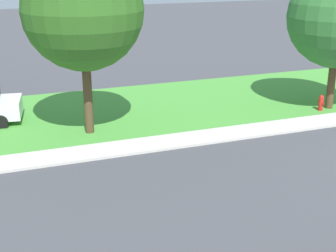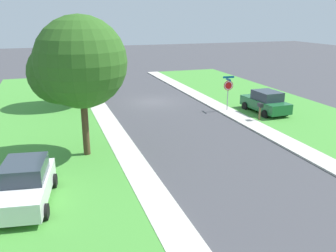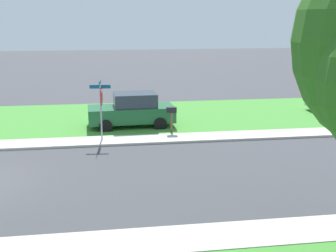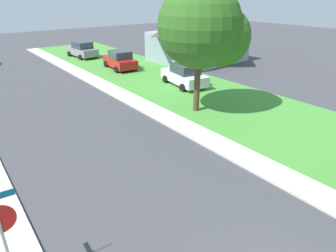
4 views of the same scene
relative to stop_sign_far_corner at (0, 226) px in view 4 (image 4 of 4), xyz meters
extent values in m
cube|color=beige|center=(9.50, 7.11, -1.84)|extent=(1.40, 56.00, 0.10)
cube|color=#479338|center=(14.20, 7.11, -1.85)|extent=(8.00, 56.00, 0.08)
cylinder|color=#9E9EA3|center=(0.00, -0.03, -0.59)|extent=(0.07, 0.07, 2.60)
cube|color=red|center=(13.23, 18.63, -1.19)|extent=(2.24, 4.46, 0.76)
cube|color=#2D3842|center=(13.21, 18.43, -0.47)|extent=(1.81, 2.26, 0.68)
cylinder|color=black|center=(12.48, 20.05, -1.57)|extent=(0.31, 0.66, 0.64)
cylinder|color=black|center=(14.27, 19.86, -1.57)|extent=(0.31, 0.66, 0.64)
cylinder|color=black|center=(12.20, 17.40, -1.57)|extent=(0.31, 0.66, 0.64)
cylinder|color=black|center=(13.99, 17.21, -1.57)|extent=(0.31, 0.66, 0.64)
cube|color=white|center=(14.50, 10.70, -1.19)|extent=(2.41, 4.52, 0.76)
cube|color=#2D3842|center=(14.47, 10.50, -0.47)|extent=(1.89, 2.31, 0.68)
cylinder|color=black|center=(13.81, 12.15, -1.57)|extent=(0.33, 0.67, 0.64)
cylinder|color=black|center=(15.59, 11.89, -1.57)|extent=(0.33, 0.67, 0.64)
cylinder|color=black|center=(13.42, 9.51, -1.57)|extent=(0.33, 0.67, 0.64)
cylinder|color=black|center=(15.20, 9.25, -1.57)|extent=(0.33, 0.67, 0.64)
cube|color=gray|center=(12.56, 26.06, -1.19)|extent=(2.17, 4.44, 0.76)
cube|color=#2D3842|center=(12.58, 25.86, -0.47)|extent=(1.78, 2.23, 0.68)
cylinder|color=black|center=(11.55, 27.31, -1.57)|extent=(0.30, 0.66, 0.64)
cylinder|color=black|center=(13.34, 27.47, -1.57)|extent=(0.30, 0.66, 0.64)
cylinder|color=black|center=(11.78, 24.65, -1.57)|extent=(0.30, 0.66, 0.64)
cylinder|color=black|center=(13.58, 24.81, -1.57)|extent=(0.30, 0.66, 0.64)
cylinder|color=#4C3823|center=(11.60, 6.08, -0.19)|extent=(0.36, 0.36, 3.39)
sphere|color=#2D5E1D|center=(11.60, 6.08, 3.15)|extent=(4.68, 4.68, 4.68)
sphere|color=#2D5E1D|center=(12.65, 5.38, 2.56)|extent=(3.28, 3.28, 3.28)
cube|color=#93A3B2|center=(21.64, 17.00, -0.39)|extent=(8.94, 7.84, 3.00)
pyramid|color=brown|center=(21.64, 17.00, 1.91)|extent=(9.59, 8.49, 1.60)
cube|color=#51331E|center=(21.35, 20.61, -0.84)|extent=(1.00, 0.14, 2.10)
camera|label=1|loc=(-7.04, 9.50, 5.07)|focal=51.47mm
camera|label=2|loc=(13.26, 24.86, 5.44)|focal=38.77mm
camera|label=3|loc=(19.46, 0.10, 3.64)|focal=47.39mm
camera|label=4|loc=(-0.09, -6.40, 4.83)|focal=31.60mm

